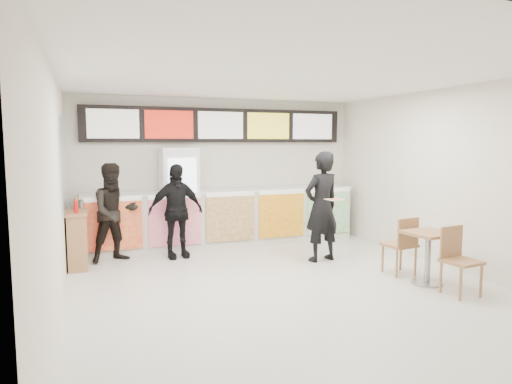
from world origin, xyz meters
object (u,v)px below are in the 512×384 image
service_counter (225,217)px  drinks_fridge (179,198)px  condiment_ledge (77,239)px  cafe_table (428,248)px  customer_main (322,207)px  customer_mid (176,211)px  customer_left (115,212)px

service_counter → drinks_fridge: drinks_fridge is taller
condiment_ledge → cafe_table: bearing=-30.3°
customer_main → drinks_fridge: bearing=-51.6°
service_counter → customer_mid: (-1.14, -0.68, 0.29)m
customer_main → condiment_ledge: size_ratio=1.71×
service_counter → customer_main: bearing=-56.0°
drinks_fridge → cafe_table: drinks_fridge is taller
service_counter → cafe_table: size_ratio=3.39×
customer_mid → condiment_ledge: customer_mid is taller
customer_left → customer_mid: (1.06, -0.14, -0.01)m
service_counter → customer_main: (1.23, -1.82, 0.40)m
customer_left → customer_mid: size_ratio=1.01×
customer_mid → customer_main: bearing=-32.1°
customer_main → customer_mid: (-2.37, 1.14, -0.11)m
service_counter → customer_mid: size_ratio=3.24×
customer_mid → cafe_table: customer_mid is taller
customer_left → cafe_table: customer_left is taller
customer_main → customer_mid: 2.63m
service_counter → customer_main: customer_main is taller
service_counter → customer_main: size_ratio=2.86×
customer_mid → condiment_ledge: (-1.68, -0.04, -0.37)m
customer_main → cafe_table: customer_main is taller
drinks_fridge → service_counter: bearing=-1.0°
customer_left → condiment_ledge: size_ratio=1.53×
drinks_fridge → condiment_ledge: drinks_fridge is taller
drinks_fridge → customer_main: bearing=-40.3°
drinks_fridge → cafe_table: (2.99, -3.58, -0.46)m
customer_left → customer_main: bearing=-37.5°
customer_mid → condiment_ledge: bearing=175.0°
drinks_fridge → customer_main: size_ratio=1.03×
condiment_ledge → customer_main: bearing=-15.1°
condiment_ledge → drinks_fridge: bearing=21.4°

